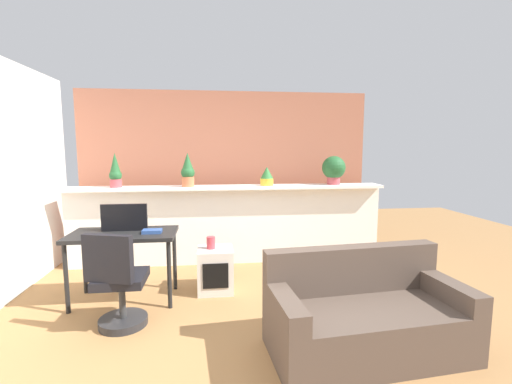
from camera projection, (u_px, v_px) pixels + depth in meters
ground_plane at (238, 333)px, 3.15m from camera, size 12.00×12.00×0.00m
divider_wall at (228, 226)px, 5.06m from camera, size 4.40×0.16×1.07m
plant_shelf at (228, 187)px, 4.95m from camera, size 4.40×0.37×0.04m
brick_wall_behind at (226, 173)px, 5.56m from camera, size 4.40×0.10×2.50m
potted_plant_0 at (115, 172)px, 4.74m from camera, size 0.16×0.16×0.47m
potted_plant_1 at (188, 171)px, 4.83m from camera, size 0.19×0.19×0.46m
potted_plant_2 at (267, 176)px, 5.00m from camera, size 0.18×0.18×0.26m
potted_plant_3 at (334, 169)px, 5.12m from camera, size 0.34×0.34×0.41m
desk at (123, 240)px, 3.77m from camera, size 1.10×0.60×0.75m
tv_monitor at (124, 217)px, 3.82m from camera, size 0.48×0.04×0.29m
office_chair at (118, 287)px, 3.20m from camera, size 0.49×0.50×0.91m
side_cube_shelf at (216, 270)px, 4.06m from camera, size 0.40×0.41×0.50m
vase_on_shelf at (211, 243)px, 4.03m from camera, size 0.10×0.10×0.14m
book_on_desk at (152, 231)px, 3.74m from camera, size 0.20×0.13×0.04m
couch at (365, 317)px, 2.87m from camera, size 1.62×0.90×0.80m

